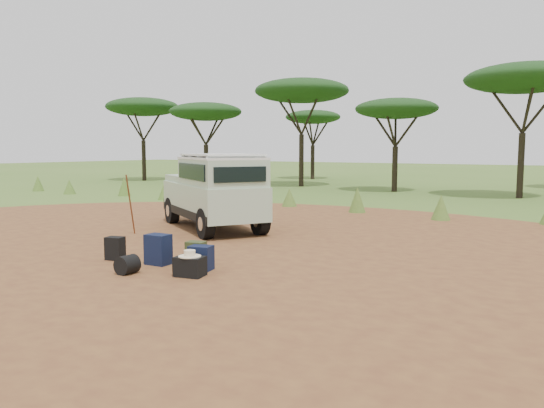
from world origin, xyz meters
The scene contains 13 objects.
ground centered at (0.00, 0.00, 0.00)m, with size 140.00×140.00×0.00m, color #4F7228.
dirt_clearing centered at (0.00, 0.00, 0.00)m, with size 23.00×23.00×0.01m, color brown.
grass_fringe centered at (0.12, 8.67, 0.40)m, with size 36.60×1.60×0.90m.
acacia_treeline centered at (0.75, 19.81, 4.87)m, with size 46.70×13.20×6.26m.
safari_vehicle centered at (-1.78, 3.08, 1.01)m, with size 4.52×3.68×2.10m.
walking_staff centered at (-2.98, 1.14, 0.79)m, with size 0.04×0.04×1.62m, color brown.
backpack_black centered at (-0.91, -1.19, 0.24)m, with size 0.34×0.25×0.47m, color black.
backpack_navy centered at (0.14, -1.04, 0.30)m, with size 0.45×0.32×0.59m, color #121D38.
backpack_olive centered at (0.86, -0.77, 0.24)m, with size 0.35×0.25×0.48m, color #3A4821.
duffel_navy centered at (1.14, -0.96, 0.23)m, with size 0.41×0.31×0.46m, color #121D38.
hard_case centered at (1.29, -1.44, 0.18)m, with size 0.50×0.35×0.35m, color black.
stuff_sack centered at (0.23, -1.91, 0.17)m, with size 0.34×0.34×0.34m, color black.
safari_hat centered at (1.29, -1.44, 0.40)m, with size 0.40×0.40×0.12m.
Camera 1 is at (7.41, -8.34, 2.24)m, focal length 35.00 mm.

